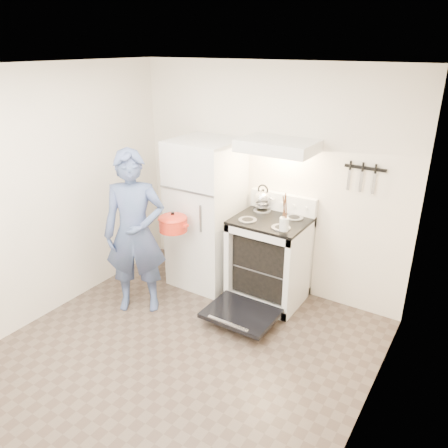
{
  "coord_description": "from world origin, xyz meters",
  "views": [
    {
      "loc": [
        2.09,
        -2.35,
        2.65
      ],
      "look_at": [
        -0.05,
        1.0,
        1.0
      ],
      "focal_mm": 35.0,
      "sensor_mm": 36.0,
      "label": 1
    }
  ],
  "objects": [
    {
      "name": "backsplash",
      "position": [
        0.23,
        1.76,
        1.05
      ],
      "size": [
        0.76,
        0.07,
        0.2
      ],
      "primitive_type": "cube",
      "color": "silver",
      "rests_on": "cooktop"
    },
    {
      "name": "pizza_stone",
      "position": [
        0.27,
        1.46,
        0.45
      ],
      "size": [
        0.3,
        0.3,
        0.02
      ],
      "primitive_type": "cylinder",
      "color": "#997354",
      "rests_on": "oven_rack"
    },
    {
      "name": "dutch_oven",
      "position": [
        -0.62,
        0.91,
        0.9
      ],
      "size": [
        0.37,
        0.3,
        0.24
      ],
      "primitive_type": null,
      "color": "red",
      "rests_on": "person"
    },
    {
      "name": "tea_kettle",
      "position": [
        0.01,
        1.69,
        1.09
      ],
      "size": [
        0.23,
        0.19,
        0.28
      ],
      "primitive_type": null,
      "color": "#B9B9BE",
      "rests_on": "cooktop"
    },
    {
      "name": "floor",
      "position": [
        0.0,
        0.0,
        0.0
      ],
      "size": [
        3.6,
        3.6,
        0.0
      ],
      "primitive_type": "plane",
      "color": "brown",
      "rests_on": "ground"
    },
    {
      "name": "oven_door",
      "position": [
        0.23,
        0.88,
        0.12
      ],
      "size": [
        0.7,
        0.54,
        0.04
      ],
      "primitive_type": "cube",
      "color": "black",
      "rests_on": "floor"
    },
    {
      "name": "knife_strip",
      "position": [
        1.05,
        1.79,
        1.55
      ],
      "size": [
        0.4,
        0.02,
        0.03
      ],
      "primitive_type": "cube",
      "color": "black",
      "rests_on": "back_wall"
    },
    {
      "name": "cooktop",
      "position": [
        0.23,
        1.48,
        0.94
      ],
      "size": [
        0.76,
        0.65,
        0.03
      ],
      "primitive_type": "cube",
      "color": "black",
      "rests_on": "stove_body"
    },
    {
      "name": "utensil_jar",
      "position": [
        0.5,
        1.22,
        1.05
      ],
      "size": [
        0.1,
        0.1,
        0.13
      ],
      "primitive_type": "cylinder",
      "rotation": [
        0.0,
        0.0,
        -0.08
      ],
      "color": "silver",
      "rests_on": "cooktop"
    },
    {
      "name": "person",
      "position": [
        -0.86,
        0.58,
        0.86
      ],
      "size": [
        0.75,
        0.69,
        1.73
      ],
      "primitive_type": "imported",
      "rotation": [
        0.0,
        0.0,
        0.58
      ],
      "color": "#314967",
      "rests_on": "floor"
    },
    {
      "name": "range_hood",
      "position": [
        0.23,
        1.55,
        1.71
      ],
      "size": [
        0.76,
        0.5,
        0.12
      ],
      "primitive_type": "cube",
      "color": "silver",
      "rests_on": "back_wall"
    },
    {
      "name": "oven_rack",
      "position": [
        0.23,
        1.48,
        0.44
      ],
      "size": [
        0.6,
        0.52,
        0.01
      ],
      "primitive_type": "cube",
      "color": "slate",
      "rests_on": "stove_body"
    },
    {
      "name": "refrigerator",
      "position": [
        -0.58,
        1.45,
        0.85
      ],
      "size": [
        0.7,
        0.7,
        1.7
      ],
      "primitive_type": "cube",
      "color": "silver",
      "rests_on": "floor"
    },
    {
      "name": "back_wall",
      "position": [
        0.0,
        1.8,
        1.25
      ],
      "size": [
        3.2,
        0.02,
        2.5
      ],
      "primitive_type": "cube",
      "color": "#F1E4CD",
      "rests_on": "ground"
    },
    {
      "name": "stove_body",
      "position": [
        0.23,
        1.48,
        0.46
      ],
      "size": [
        0.76,
        0.65,
        0.92
      ],
      "primitive_type": "cube",
      "color": "silver",
      "rests_on": "floor"
    }
  ]
}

